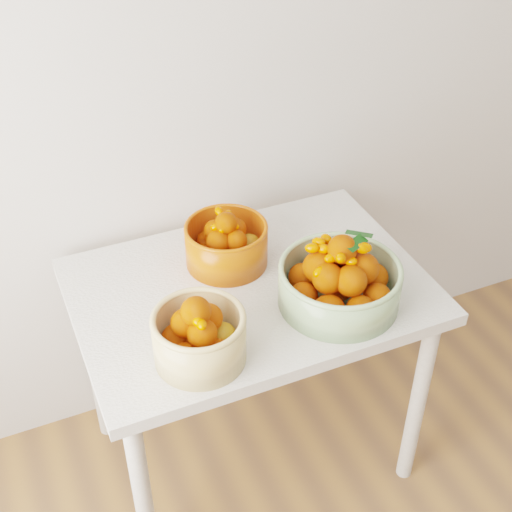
% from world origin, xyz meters
% --- Properties ---
extents(table, '(1.00, 0.70, 0.75)m').
position_xyz_m(table, '(-0.35, 1.60, 0.65)').
color(table, silver).
rests_on(table, ground).
extents(bowl_cream, '(0.24, 0.24, 0.20)m').
position_xyz_m(bowl_cream, '(-0.57, 1.39, 0.83)').
color(bowl_cream, '#DCBA7C').
rests_on(bowl_cream, table).
extents(bowl_green, '(0.38, 0.38, 0.22)m').
position_xyz_m(bowl_green, '(-0.15, 1.44, 0.83)').
color(bowl_green, '#97B785').
rests_on(bowl_green, table).
extents(bowl_orange, '(0.30, 0.30, 0.18)m').
position_xyz_m(bowl_orange, '(-0.37, 1.73, 0.82)').
color(bowl_orange, '#D1460E').
rests_on(bowl_orange, table).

